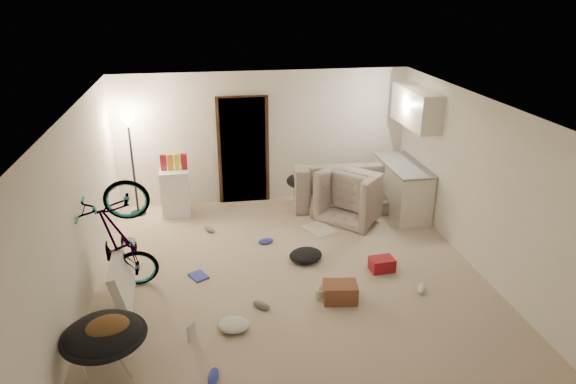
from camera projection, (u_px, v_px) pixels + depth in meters
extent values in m
cube|color=#C1AC95|center=(291.00, 278.00, 7.44)|extent=(5.50, 6.00, 0.02)
cube|color=white|center=(291.00, 106.00, 6.49)|extent=(5.50, 6.00, 0.02)
cube|color=white|center=(264.00, 137.00, 9.72)|extent=(5.50, 0.02, 2.50)
cube|color=white|center=(354.00, 336.00, 4.21)|extent=(5.50, 0.02, 2.50)
cube|color=white|center=(78.00, 211.00, 6.54)|extent=(0.02, 6.00, 2.50)
cube|color=white|center=(479.00, 185.00, 7.39)|extent=(0.02, 6.00, 2.50)
cube|color=black|center=(243.00, 151.00, 9.70)|extent=(0.85, 0.10, 2.04)
cube|color=#351D12|center=(243.00, 151.00, 9.68)|extent=(0.97, 0.04, 2.10)
cylinder|color=black|center=(139.00, 213.00, 9.48)|extent=(0.28, 0.28, 0.03)
cylinder|color=black|center=(134.00, 171.00, 9.17)|extent=(0.04, 0.04, 1.70)
cone|color=#FFE0A5|center=(128.00, 123.00, 8.84)|extent=(0.24, 0.24, 0.18)
cube|color=silver|center=(402.00, 188.00, 9.47)|extent=(0.60, 1.50, 0.88)
cube|color=gray|center=(404.00, 165.00, 9.30)|extent=(0.64, 1.54, 0.04)
cube|color=silver|center=(416.00, 107.00, 8.93)|extent=(0.38, 1.40, 0.65)
imported|color=#3E473F|center=(350.00, 188.00, 9.80)|extent=(2.24, 0.98, 0.64)
imported|color=#3E473F|center=(358.00, 198.00, 9.31)|extent=(1.40, 1.40, 0.69)
imported|color=black|center=(124.00, 262.00, 6.95)|extent=(1.72, 0.78, 0.99)
imported|color=maroon|center=(188.00, 342.00, 6.06)|extent=(0.27, 0.26, 0.02)
cube|color=white|center=(176.00, 192.00, 9.34)|extent=(0.50, 0.50, 0.86)
cube|color=maroon|center=(163.00, 163.00, 9.10)|extent=(0.11, 0.08, 0.30)
cube|color=orange|center=(170.00, 162.00, 9.12)|extent=(0.11, 0.09, 0.30)
cube|color=gold|center=(177.00, 162.00, 9.14)|extent=(0.11, 0.08, 0.30)
cube|color=maroon|center=(184.00, 162.00, 9.16)|extent=(0.11, 0.09, 0.30)
cylinder|color=silver|center=(107.00, 355.00, 5.55)|extent=(0.60, 0.60, 0.42)
ellipsoid|color=black|center=(104.00, 336.00, 5.45)|extent=(0.84, 0.84, 0.35)
torus|color=black|center=(104.00, 336.00, 5.45)|extent=(0.91, 0.91, 0.07)
ellipsoid|color=brown|center=(107.00, 328.00, 5.39)|extent=(0.60, 0.55, 0.22)
ellipsoid|color=black|center=(301.00, 181.00, 9.57)|extent=(0.56, 0.46, 0.28)
cube|color=silver|center=(122.00, 282.00, 6.73)|extent=(0.28, 0.96, 0.64)
cube|color=brown|center=(340.00, 292.00, 6.84)|extent=(0.49, 0.38, 0.25)
cube|color=maroon|center=(382.00, 264.00, 7.58)|extent=(0.36, 0.28, 0.20)
cylinder|color=beige|center=(320.00, 294.00, 6.90)|extent=(0.14, 0.14, 0.14)
cone|color=beige|center=(320.00, 287.00, 6.86)|extent=(0.08, 0.08, 0.06)
cube|color=silver|center=(319.00, 229.00, 8.90)|extent=(0.60, 0.66, 0.01)
cube|color=#2E38A9|center=(199.00, 276.00, 7.43)|extent=(0.31, 0.35, 0.03)
cube|color=silver|center=(328.00, 296.00, 6.95)|extent=(0.20, 0.25, 0.02)
ellipsoid|color=#2E38A9|center=(266.00, 241.00, 8.37)|extent=(0.27, 0.15, 0.10)
ellipsoid|color=slate|center=(210.00, 229.00, 8.77)|extent=(0.24, 0.26, 0.09)
ellipsoid|color=#2E38A9|center=(213.00, 377.00, 5.46)|extent=(0.16, 0.30, 0.10)
ellipsoid|color=slate|center=(261.00, 305.00, 6.70)|extent=(0.27, 0.26, 0.10)
ellipsoid|color=white|center=(421.00, 288.00, 7.07)|extent=(0.22, 0.29, 0.10)
ellipsoid|color=black|center=(306.00, 255.00, 7.86)|extent=(0.64, 0.60, 0.17)
ellipsoid|color=silver|center=(234.00, 325.00, 6.29)|extent=(0.47, 0.43, 0.12)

